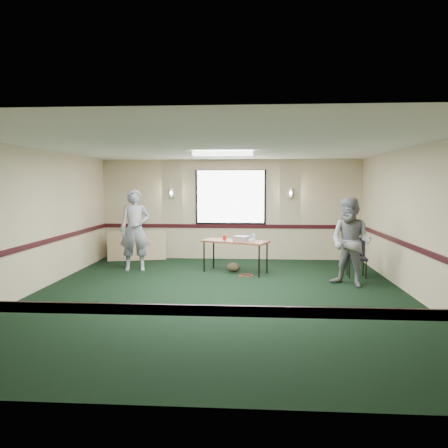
# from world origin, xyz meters

# --- Properties ---
(ground) EXTENTS (8.00, 8.00, 0.00)m
(ground) POSITION_xyz_m (0.00, 0.00, 0.00)
(ground) COLOR black
(ground) RESTS_ON ground
(room_shell) EXTENTS (8.00, 8.02, 8.00)m
(room_shell) POSITION_xyz_m (0.00, 2.12, 1.58)
(room_shell) COLOR beige
(room_shell) RESTS_ON ground
(folding_table) EXTENTS (1.61, 1.13, 0.75)m
(folding_table) POSITION_xyz_m (0.20, 2.12, 0.69)
(folding_table) COLOR brown
(folding_table) RESTS_ON ground
(projector) EXTENTS (0.42, 0.39, 0.11)m
(projector) POSITION_xyz_m (0.36, 2.06, 0.80)
(projector) COLOR gray
(projector) RESTS_ON folding_table
(game_console) EXTENTS (0.25, 0.23, 0.05)m
(game_console) POSITION_xyz_m (0.54, 2.06, 0.77)
(game_console) COLOR silver
(game_console) RESTS_ON folding_table
(red_cup) EXTENTS (0.08, 0.08, 0.12)m
(red_cup) POSITION_xyz_m (-0.05, 2.18, 0.81)
(red_cup) COLOR red
(red_cup) RESTS_ON folding_table
(water_bottle) EXTENTS (0.05, 0.05, 0.18)m
(water_bottle) POSITION_xyz_m (0.63, 1.92, 0.84)
(water_bottle) COLOR #96D4F6
(water_bottle) RESTS_ON folding_table
(duffel_bag) EXTENTS (0.31, 0.24, 0.22)m
(duffel_bag) POSITION_xyz_m (0.16, 2.20, 0.11)
(duffel_bag) COLOR #3F3A24
(duffel_bag) RESTS_ON ground
(cable_coil) EXTENTS (0.39, 0.39, 0.02)m
(cable_coil) POSITION_xyz_m (0.46, 1.82, 0.01)
(cable_coil) COLOR red
(cable_coil) RESTS_ON ground
(folded_table) EXTENTS (1.54, 0.63, 0.79)m
(folded_table) POSITION_xyz_m (-2.49, 3.60, 0.39)
(folded_table) COLOR tan
(folded_table) RESTS_ON ground
(conference_chair) EXTENTS (0.44, 0.46, 0.85)m
(conference_chair) POSITION_xyz_m (2.88, 1.90, 0.50)
(conference_chair) COLOR black
(conference_chair) RESTS_ON ground
(person_left) EXTENTS (0.78, 0.59, 1.92)m
(person_left) POSITION_xyz_m (-2.17, 2.28, 0.96)
(person_left) COLOR #3B5782
(person_left) RESTS_ON ground
(person_right) EXTENTS (1.09, 1.06, 1.77)m
(person_right) POSITION_xyz_m (2.55, 0.96, 0.89)
(person_right) COLOR #788BBA
(person_right) RESTS_ON ground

